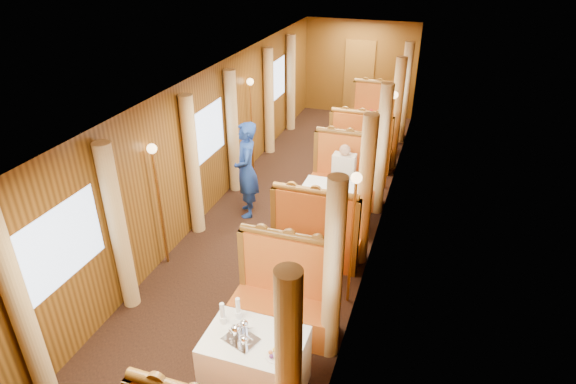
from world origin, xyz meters
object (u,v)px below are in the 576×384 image
at_px(banquette_far_aft, 376,119).
at_px(banquette_mid_aft, 346,180).
at_px(table_far, 369,135).
at_px(banquette_mid_fwd, 317,238).
at_px(rose_vase_mid, 333,179).
at_px(table_mid, 332,208).
at_px(banquette_near_aft, 285,300).
at_px(teapot_right, 244,343).
at_px(steward, 246,170).
at_px(passenger, 343,170).
at_px(banquette_far_fwd, 360,150).
at_px(teapot_left, 236,334).
at_px(table_near, 255,364).
at_px(tea_tray, 241,339).
at_px(teapot_back, 244,328).
at_px(rose_vase_far, 371,112).
at_px(fruit_plate, 275,355).

bearing_deg(banquette_far_aft, banquette_mid_aft, -90.00).
bearing_deg(table_far, banquette_mid_fwd, -90.00).
bearing_deg(rose_vase_mid, table_mid, 20.40).
bearing_deg(table_mid, banquette_far_aft, 90.00).
bearing_deg(banquette_near_aft, table_far, 90.00).
bearing_deg(teapot_right, banquette_near_aft, 98.53).
height_order(steward, passenger, steward).
relative_size(table_mid, table_far, 1.00).
distance_m(banquette_far_fwd, teapot_left, 6.06).
bearing_deg(banquette_near_aft, teapot_right, -92.38).
distance_m(table_near, tea_tray, 0.41).
xyz_separation_m(teapot_right, teapot_back, (-0.08, 0.18, 0.01)).
bearing_deg(tea_tray, teapot_right, -46.21).
distance_m(rose_vase_far, passenger, 2.71).
bearing_deg(banquette_far_fwd, passenger, -90.00).
relative_size(teapot_left, rose_vase_mid, 0.48).
distance_m(banquette_far_fwd, banquette_far_aft, 2.03).
distance_m(tea_tray, fruit_plate, 0.42).
distance_m(table_mid, teapot_right, 3.66).
bearing_deg(table_mid, rose_vase_mid, -159.60).
bearing_deg(table_near, tea_tray, -153.98).
height_order(banquette_mid_fwd, banquette_far_aft, same).
height_order(banquette_near_aft, rose_vase_far, banquette_near_aft).
bearing_deg(table_near, banquette_mid_aft, 90.00).
height_order(table_far, teapot_left, teapot_left).
relative_size(banquette_mid_fwd, fruit_plate, 6.38).
relative_size(teapot_back, rose_vase_mid, 0.43).
relative_size(table_mid, rose_vase_far, 2.92).
distance_m(table_near, banquette_near_aft, 1.02).
distance_m(table_far, banquette_far_aft, 1.02).
bearing_deg(rose_vase_mid, fruit_plate, -85.15).
bearing_deg(teapot_left, table_far, 99.14).
distance_m(banquette_far_aft, tea_tray, 8.08).
relative_size(table_mid, banquette_far_aft, 0.78).
relative_size(table_far, teapot_left, 6.10).
relative_size(banquette_near_aft, teapot_left, 7.79).
distance_m(tea_tray, teapot_right, 0.12).
distance_m(banquette_near_aft, rose_vase_mid, 2.53).
height_order(table_near, teapot_left, teapot_left).
relative_size(teapot_left, teapot_right, 1.28).
xyz_separation_m(banquette_far_fwd, tea_tray, (-0.12, -6.05, 0.33)).
bearing_deg(teapot_back, fruit_plate, -24.97).
distance_m(banquette_mid_aft, fruit_plate, 4.69).
bearing_deg(teapot_right, table_mid, 100.16).
bearing_deg(banquette_mid_fwd, steward, 147.04).
bearing_deg(rose_vase_far, table_far, 116.79).
bearing_deg(rose_vase_far, teapot_left, -91.56).
height_order(banquette_near_aft, banquette_mid_fwd, same).
xyz_separation_m(banquette_near_aft, tea_tray, (-0.12, -1.07, 0.33)).
relative_size(banquette_near_aft, rose_vase_far, 3.72).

